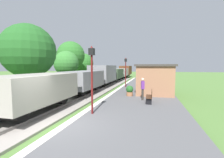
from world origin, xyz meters
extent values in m
plane|color=#517A38|center=(0.00, 0.00, 0.00)|extent=(160.00, 160.00, 0.00)
cube|color=#565659|center=(3.20, 0.00, 0.12)|extent=(6.00, 60.00, 0.25)
cube|color=silver|center=(0.40, 0.00, 0.25)|extent=(0.36, 60.00, 0.01)
cube|color=gray|center=(-2.40, 0.00, 0.06)|extent=(3.80, 60.00, 0.12)
cube|color=slate|center=(-1.68, 0.00, 0.19)|extent=(0.07, 60.00, 0.14)
cube|color=slate|center=(-3.12, 0.00, 0.19)|extent=(0.07, 60.00, 0.14)
cube|color=gray|center=(-2.40, 1.58, 1.58)|extent=(2.50, 5.60, 1.60)
cube|color=black|center=(-2.40, 1.58, 0.93)|extent=(2.10, 5.15, 0.50)
cylinder|color=black|center=(-2.40, 3.37, 0.68)|extent=(1.56, 0.84, 0.84)
cylinder|color=black|center=(-2.40, -0.21, 0.68)|extent=(1.56, 0.84, 0.84)
cylinder|color=black|center=(-2.40, 4.53, 0.93)|extent=(0.20, 0.30, 0.20)
cube|color=gray|center=(-2.40, 8.18, 1.58)|extent=(2.50, 5.60, 1.60)
cube|color=black|center=(-2.40, 8.18, 0.93)|extent=(2.10, 5.15, 0.50)
cylinder|color=black|center=(-2.40, 9.97, 0.68)|extent=(1.56, 0.84, 0.84)
cylinder|color=black|center=(-2.40, 6.39, 0.68)|extent=(1.56, 0.84, 0.84)
cylinder|color=black|center=(-2.40, 11.13, 0.93)|extent=(0.20, 0.30, 0.20)
cylinder|color=black|center=(-2.40, 5.23, 0.93)|extent=(0.20, 0.30, 0.20)
cube|color=gray|center=(-2.40, 14.78, 1.88)|extent=(2.50, 5.60, 2.20)
cube|color=black|center=(-2.40, 14.78, 0.93)|extent=(2.10, 5.15, 0.50)
cylinder|color=black|center=(-2.40, 16.57, 0.68)|extent=(1.56, 0.84, 0.84)
cylinder|color=black|center=(-2.40, 12.99, 0.68)|extent=(1.56, 0.84, 0.84)
cylinder|color=black|center=(-2.40, 17.73, 0.93)|extent=(0.20, 0.30, 0.20)
cylinder|color=black|center=(-2.40, 11.83, 0.93)|extent=(0.20, 0.30, 0.20)
cube|color=#384C33|center=(-2.40, 21.38, 1.58)|extent=(2.50, 5.60, 1.60)
cube|color=black|center=(-2.40, 21.38, 0.93)|extent=(2.10, 5.15, 0.50)
cylinder|color=black|center=(-2.40, 23.17, 0.68)|extent=(1.56, 0.84, 0.84)
cylinder|color=black|center=(-2.40, 19.59, 0.68)|extent=(1.56, 0.84, 0.84)
cylinder|color=black|center=(-2.40, 24.33, 0.93)|extent=(0.20, 0.30, 0.20)
cylinder|color=black|center=(-2.40, 18.43, 0.93)|extent=(0.20, 0.30, 0.20)
cube|color=gray|center=(-2.40, 27.98, 1.58)|extent=(2.50, 5.60, 1.60)
cube|color=black|center=(-2.40, 27.98, 0.93)|extent=(2.10, 5.15, 0.50)
cylinder|color=black|center=(-2.40, 29.77, 0.68)|extent=(1.56, 0.84, 0.84)
cylinder|color=black|center=(-2.40, 26.19, 0.68)|extent=(1.56, 0.84, 0.84)
cylinder|color=black|center=(-2.40, 30.93, 0.93)|extent=(0.20, 0.30, 0.20)
cylinder|color=black|center=(-2.40, 25.03, 0.93)|extent=(0.20, 0.30, 0.20)
cube|color=brown|center=(-2.40, 34.58, 1.88)|extent=(2.50, 5.60, 2.20)
cube|color=black|center=(-2.40, 34.58, 0.93)|extent=(2.10, 5.15, 0.50)
cylinder|color=black|center=(-2.40, 36.37, 0.68)|extent=(1.56, 0.84, 0.84)
cylinder|color=black|center=(-2.40, 32.79, 0.68)|extent=(1.56, 0.84, 0.84)
cylinder|color=black|center=(-2.40, 37.53, 0.93)|extent=(0.20, 0.30, 0.20)
cylinder|color=black|center=(-2.40, 31.63, 0.93)|extent=(0.20, 0.30, 0.20)
cube|color=#9E6B4C|center=(4.40, 10.25, 1.55)|extent=(3.20, 5.50, 2.60)
cube|color=#3D3833|center=(4.40, 10.25, 2.94)|extent=(3.50, 5.80, 0.18)
cube|color=black|center=(2.79, 9.15, 1.68)|extent=(0.03, 0.90, 0.80)
cube|color=#422819|center=(3.96, 5.32, 0.69)|extent=(0.42, 1.50, 0.04)
cube|color=#422819|center=(4.15, 5.32, 0.93)|extent=(0.04, 1.50, 0.45)
cube|color=black|center=(3.96, 4.72, 0.46)|extent=(0.38, 0.06, 0.42)
cube|color=black|center=(3.96, 5.92, 0.46)|extent=(0.38, 0.06, 0.42)
cylinder|color=#38332D|center=(3.47, 6.07, 0.68)|extent=(0.15, 0.15, 0.86)
cylinder|color=#38332D|center=(3.45, 6.23, 0.68)|extent=(0.15, 0.15, 0.86)
cube|color=#662D8C|center=(3.46, 6.15, 1.41)|extent=(0.30, 0.41, 0.60)
sphere|color=beige|center=(3.46, 6.15, 1.85)|extent=(0.22, 0.22, 0.22)
cylinder|color=#9E6642|center=(2.26, 7.58, 0.42)|extent=(0.56, 0.56, 0.34)
sphere|color=#235B23|center=(2.26, 7.58, 0.85)|extent=(0.64, 0.64, 0.64)
cylinder|color=#591414|center=(0.97, 1.86, 1.85)|extent=(0.11, 0.11, 3.20)
cube|color=black|center=(0.97, 1.86, 3.63)|extent=(0.28, 0.28, 0.36)
sphere|color=#F2E5BF|center=(0.97, 1.86, 3.63)|extent=(0.20, 0.20, 0.20)
cone|color=#591414|center=(0.97, 1.86, 3.87)|extent=(0.20, 0.20, 0.16)
cylinder|color=#591414|center=(0.97, 13.40, 1.85)|extent=(0.11, 0.11, 3.20)
cube|color=black|center=(0.97, 13.40, 3.63)|extent=(0.28, 0.28, 0.36)
sphere|color=#F2E5BF|center=(0.97, 13.40, 3.63)|extent=(0.20, 0.20, 0.20)
cone|color=#591414|center=(0.97, 13.40, 3.87)|extent=(0.20, 0.20, 0.16)
cylinder|color=#4C3823|center=(-6.40, 5.61, 1.22)|extent=(0.28, 0.28, 2.44)
sphere|color=#235B23|center=(-6.40, 5.61, 4.19)|extent=(4.66, 4.66, 4.66)
cylinder|color=#4C3823|center=(-6.77, 12.52, 1.02)|extent=(0.28, 0.28, 2.04)
sphere|color=#387A33|center=(-6.77, 12.52, 3.26)|extent=(3.24, 3.24, 3.24)
cylinder|color=#4C3823|center=(-9.43, 18.65, 1.48)|extent=(0.28, 0.28, 2.96)
sphere|color=#2D6B28|center=(-9.43, 18.65, 4.75)|extent=(4.76, 4.76, 4.76)
cylinder|color=#4C3823|center=(-10.00, 24.88, 0.91)|extent=(0.28, 0.28, 1.81)
sphere|color=#2D6B28|center=(-10.00, 24.88, 3.45)|extent=(4.36, 4.36, 4.36)
camera|label=1|loc=(4.08, -6.11, 2.85)|focal=25.20mm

